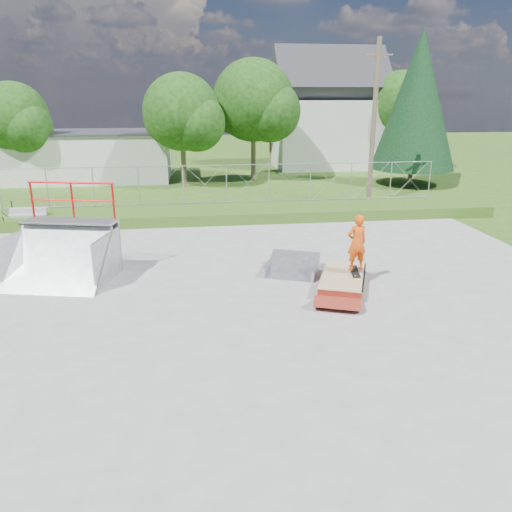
{
  "coord_description": "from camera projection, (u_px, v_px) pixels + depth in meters",
  "views": [
    {
      "loc": [
        -1.74,
        -12.59,
        5.33
      ],
      "look_at": [
        0.02,
        0.42,
        1.1
      ],
      "focal_mm": 35.0,
      "sensor_mm": 36.0,
      "label": 1
    }
  ],
  "objects": [
    {
      "name": "chain_link_fence",
      "position": [
        227.0,
        184.0,
        23.2
      ],
      "size": [
        20.0,
        0.06,
        1.8
      ],
      "primitive_type": null,
      "color": "#999CA0",
      "rests_on": "grass_berm"
    },
    {
      "name": "gable_house",
      "position": [
        327.0,
        116.0,
        38.22
      ],
      "size": [
        8.4,
        6.08,
        8.94
      ],
      "color": "silver",
      "rests_on": "ground"
    },
    {
      "name": "tree_center",
      "position": [
        258.0,
        104.0,
        31.28
      ],
      "size": [
        5.44,
        5.12,
        7.6
      ],
      "color": "brown",
      "rests_on": "ground"
    },
    {
      "name": "grind_box",
      "position": [
        343.0,
        281.0,
        14.5
      ],
      "size": [
        2.03,
        2.75,
        0.37
      ],
      "rotation": [
        0.0,
        0.0,
        -0.38
      ],
      "color": "maroon",
      "rests_on": "concrete_pad"
    },
    {
      "name": "tree_left_far",
      "position": [
        17.0,
        120.0,
        29.73
      ],
      "size": [
        4.42,
        4.16,
        6.18
      ],
      "color": "brown",
      "rests_on": "ground"
    },
    {
      "name": "tree_left_near",
      "position": [
        186.0,
        115.0,
        29.02
      ],
      "size": [
        4.76,
        4.48,
        6.65
      ],
      "color": "brown",
      "rests_on": "ground"
    },
    {
      "name": "concrete_pad",
      "position": [
        257.0,
        298.0,
        13.72
      ],
      "size": [
        20.0,
        16.0,
        0.04
      ],
      "primitive_type": "cube",
      "color": "gray",
      "rests_on": "ground"
    },
    {
      "name": "quarter_pipe",
      "position": [
        58.0,
        237.0,
        14.5
      ],
      "size": [
        3.31,
        2.99,
        2.83
      ],
      "primitive_type": null,
      "rotation": [
        0.0,
        0.0,
        -0.24
      ],
      "color": "gray",
      "rests_on": "concrete_pad"
    },
    {
      "name": "utility_building_flat",
      "position": [
        92.0,
        156.0,
        32.99
      ],
      "size": [
        10.0,
        6.0,
        3.0
      ],
      "primitive_type": "cube",
      "color": "silver",
      "rests_on": "ground"
    },
    {
      "name": "conifer_tree",
      "position": [
        417.0,
        100.0,
        29.75
      ],
      "size": [
        5.04,
        5.04,
        9.1
      ],
      "color": "brown",
      "rests_on": "ground"
    },
    {
      "name": "skateboard",
      "position": [
        355.0,
        272.0,
        14.57
      ],
      "size": [
        0.35,
        0.82,
        0.13
      ],
      "primitive_type": "cube",
      "rotation": [
        0.14,
        0.0,
        -0.17
      ],
      "color": "black",
      "rests_on": "grind_box"
    },
    {
      "name": "skater",
      "position": [
        357.0,
        245.0,
        14.32
      ],
      "size": [
        0.65,
        0.48,
        1.64
      ],
      "primitive_type": "imported",
      "rotation": [
        0.0,
        0.0,
        3.3
      ],
      "color": "#EC4F0E",
      "rests_on": "grind_box"
    },
    {
      "name": "grass_berm",
      "position": [
        229.0,
        213.0,
        22.61
      ],
      "size": [
        24.0,
        3.0,
        0.5
      ],
      "primitive_type": "cube",
      "color": "#2F4F16",
      "rests_on": "ground"
    },
    {
      "name": "utility_pole",
      "position": [
        374.0,
        124.0,
        24.78
      ],
      "size": [
        0.24,
        0.24,
        8.0
      ],
      "primitive_type": "cylinder",
      "color": "brown",
      "rests_on": "ground"
    },
    {
      "name": "concrete_stairs",
      "position": [
        26.0,
        220.0,
        20.72
      ],
      "size": [
        1.5,
        1.6,
        0.8
      ],
      "primitive_type": null,
      "color": "gray",
      "rests_on": "ground"
    },
    {
      "name": "tree_right_far",
      "position": [
        405.0,
        107.0,
        36.63
      ],
      "size": [
        5.1,
        4.8,
        7.12
      ],
      "color": "brown",
      "rests_on": "ground"
    },
    {
      "name": "flat_bank_ramp",
      "position": [
        292.0,
        266.0,
        15.6
      ],
      "size": [
        2.06,
        2.11,
        0.48
      ],
      "primitive_type": null,
      "rotation": [
        0.0,
        0.0,
        -0.38
      ],
      "color": "gray",
      "rests_on": "concrete_pad"
    },
    {
      "name": "tree_back_mid",
      "position": [
        274.0,
        118.0,
        39.55
      ],
      "size": [
        4.08,
        3.84,
        5.7
      ],
      "color": "brown",
      "rests_on": "ground"
    },
    {
      "name": "ground",
      "position": [
        257.0,
        299.0,
        13.73
      ],
      "size": [
        120.0,
        120.0,
        0.0
      ],
      "primitive_type": "plane",
      "color": "#2F4F16",
      "rests_on": "ground"
    }
  ]
}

